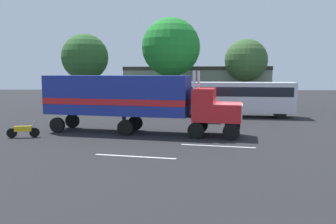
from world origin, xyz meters
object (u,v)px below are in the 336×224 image
object	(u,v)px
person_bystander	(124,117)
tree_center	(171,47)
tree_right	(246,60)
semi_truck	(132,98)
motorcycle	(23,131)
tree_left	(85,57)
parked_bus	(236,96)
parked_car	(126,105)

from	to	relation	value
person_bystander	tree_center	xyz separation A→B (m)	(3.26, 14.91, 6.48)
tree_center	tree_right	size ratio (longest dim) A/B	1.29
semi_truck	tree_center	size ratio (longest dim) A/B	1.32
semi_truck	motorcycle	xyz separation A→B (m)	(-7.07, -2.07, -2.04)
person_bystander	tree_left	size ratio (longest dim) A/B	0.18
tree_center	tree_right	bearing A→B (deg)	7.33
tree_left	tree_right	world-z (taller)	tree_left
tree_left	tree_right	bearing A→B (deg)	8.81
person_bystander	tree_center	bearing A→B (deg)	77.65
person_bystander	tree_left	xyz separation A→B (m)	(-6.76, 13.11, 5.22)
parked_bus	motorcycle	xyz separation A→B (m)	(-16.11, -11.40, -1.58)
motorcycle	semi_truck	bearing A→B (deg)	16.29
tree_left	tree_right	distance (m)	19.54
person_bystander	parked_bus	bearing A→B (deg)	35.42
parked_bus	semi_truck	bearing A→B (deg)	-134.08
parked_car	motorcycle	distance (m)	15.09
semi_truck	parked_bus	distance (m)	13.00
motorcycle	tree_left	size ratio (longest dim) A/B	0.24
tree_center	tree_right	xyz separation A→B (m)	(9.28, 1.19, -1.55)
parked_car	tree_left	xyz separation A→B (m)	(-5.21, 3.03, 5.31)
person_bystander	tree_left	distance (m)	15.65
parked_bus	parked_car	world-z (taller)	parked_bus
person_bystander	motorcycle	distance (m)	7.49
motorcycle	tree_right	size ratio (longest dim) A/B	0.25
tree_center	semi_truck	bearing A→B (deg)	-97.69
person_bystander	motorcycle	world-z (taller)	person_bystander
semi_truck	person_bystander	xyz separation A→B (m)	(-0.95, 2.23, -1.63)
parked_bus	tree_center	xyz separation A→B (m)	(-6.72, 7.81, 5.31)
motorcycle	tree_center	bearing A→B (deg)	63.96
parked_car	person_bystander	bearing A→B (deg)	-81.24
parked_car	tree_left	distance (m)	8.03
person_bystander	parked_bus	size ratio (longest dim) A/B	0.15
semi_truck	tree_left	bearing A→B (deg)	116.68
parked_car	parked_bus	bearing A→B (deg)	-14.47
semi_truck	tree_left	size ratio (longest dim) A/B	1.62
tree_right	tree_left	bearing A→B (deg)	-171.19
person_bystander	motorcycle	xyz separation A→B (m)	(-6.12, -4.30, -0.41)
semi_truck	parked_bus	xyz separation A→B (m)	(9.04, 9.33, -0.46)
parked_bus	tree_center	bearing A→B (deg)	130.72
person_bystander	motorcycle	size ratio (longest dim) A/B	0.78
semi_truck	tree_right	size ratio (longest dim) A/B	1.69
tree_left	tree_center	bearing A→B (deg)	10.17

